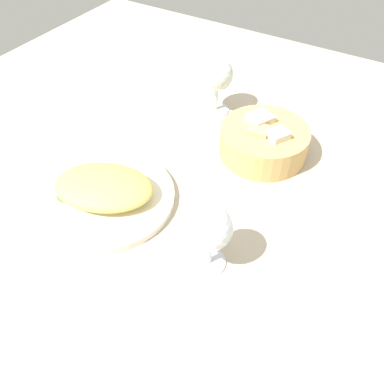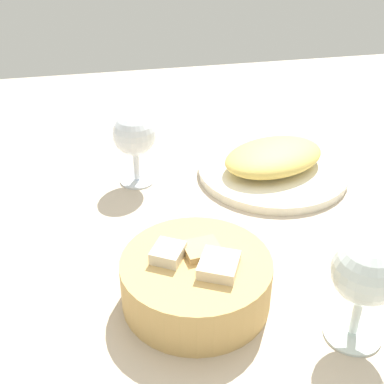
% 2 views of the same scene
% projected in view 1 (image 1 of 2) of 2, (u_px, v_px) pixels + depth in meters
% --- Properties ---
extents(ground_plane, '(1.40, 1.40, 0.02)m').
position_uv_depth(ground_plane, '(173.00, 184.00, 0.80)').
color(ground_plane, '#BCAB94').
extents(plate, '(0.25, 0.25, 0.01)m').
position_uv_depth(plate, '(106.00, 197.00, 0.75)').
color(plate, white).
rests_on(plate, ground_plane).
extents(omelette, '(0.21, 0.18, 0.04)m').
position_uv_depth(omelette, '(104.00, 187.00, 0.73)').
color(omelette, '#DDBF5D').
rests_on(omelette, plate).
extents(lettuce_garnish, '(0.04, 0.04, 0.02)m').
position_uv_depth(lettuce_garnish, '(68.00, 191.00, 0.74)').
color(lettuce_garnish, '#4A7B2D').
rests_on(lettuce_garnish, plate).
extents(bread_basket, '(0.18, 0.18, 0.08)m').
position_uv_depth(bread_basket, '(264.00, 141.00, 0.83)').
color(bread_basket, tan).
rests_on(bread_basket, ground_plane).
extents(wine_glass_near, '(0.07, 0.07, 0.12)m').
position_uv_depth(wine_glass_near, '(210.00, 230.00, 0.60)').
color(wine_glass_near, silver).
rests_on(wine_glass_near, ground_plane).
extents(wine_glass_far, '(0.07, 0.07, 0.13)m').
position_uv_depth(wine_glass_far, '(217.00, 77.00, 0.90)').
color(wine_glass_far, silver).
rests_on(wine_glass_far, ground_plane).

